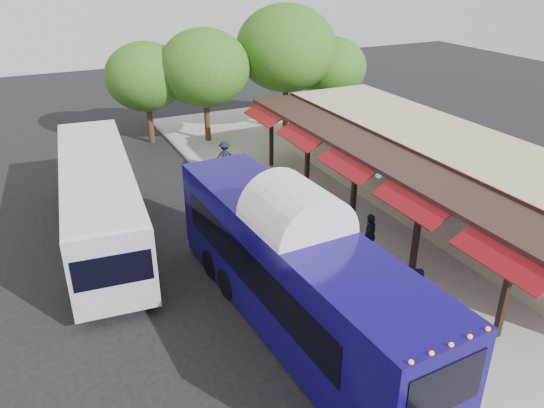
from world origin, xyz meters
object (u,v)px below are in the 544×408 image
ped_c (370,235)px  ped_d (225,156)px  city_bus (99,198)px  ped_a (379,299)px  sign_board (348,236)px  coach_bus (295,269)px  ped_b (416,290)px

ped_c → ped_d: size_ratio=1.07×
city_bus → ped_d: size_ratio=7.38×
ped_a → sign_board: (1.55, 4.12, -0.17)m
ped_c → ped_d: (-1.82, 10.71, -0.06)m
coach_bus → ped_a: coach_bus is taller
coach_bus → city_bus: bearing=114.6°
ped_c → ped_d: bearing=-117.5°
ped_a → sign_board: size_ratio=1.70×
coach_bus → ped_c: size_ratio=6.83×
ped_a → ped_d: size_ratio=0.99×
coach_bus → ped_d: coach_bus is taller
coach_bus → city_bus: coach_bus is taller
ped_b → sign_board: 4.18m
city_bus → ped_a: (6.85, -9.71, -0.84)m
coach_bus → sign_board: size_ratio=12.53×
ped_d → sign_board: bearing=113.6°
ped_b → ped_d: (-1.16, 14.24, 0.05)m
ped_a → sign_board: ped_a is taller
sign_board → ped_a: bearing=-133.0°
ped_b → sign_board: ped_b is taller
ped_d → sign_board: ped_d is taller
coach_bus → ped_b: 4.18m
coach_bus → ped_a: 2.88m
sign_board → city_bus: bearing=124.0°
coach_bus → ped_a: size_ratio=7.37×
ped_a → sign_board: bearing=82.2°
city_bus → ped_d: 8.45m
coach_bus → ped_c: (4.50, 2.35, -1.06)m
ped_a → ped_d: (0.27, 14.17, 0.00)m
ped_d → ped_a: bearing=105.2°
ped_a → ped_d: 14.17m
ped_b → sign_board: size_ratio=1.60×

